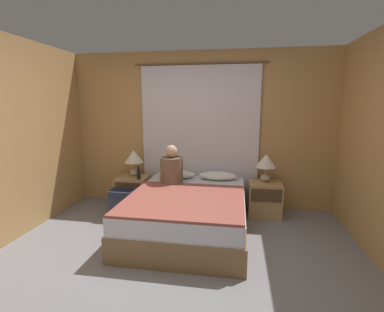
# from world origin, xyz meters

# --- Properties ---
(ground_plane) EXTENTS (16.00, 16.00, 0.00)m
(ground_plane) POSITION_xyz_m (0.00, 0.00, 0.00)
(ground_plane) COLOR gray
(wall_back) EXTENTS (4.31, 0.06, 2.50)m
(wall_back) POSITION_xyz_m (0.00, 1.99, 1.25)
(wall_back) COLOR tan
(wall_back) RESTS_ON ground_plane
(curtain_panel) EXTENTS (2.09, 0.02, 2.30)m
(curtain_panel) POSITION_xyz_m (0.00, 1.93, 1.15)
(curtain_panel) COLOR silver
(curtain_panel) RESTS_ON ground_plane
(bed) EXTENTS (1.49, 1.91, 0.52)m
(bed) POSITION_xyz_m (0.00, 0.92, 0.26)
(bed) COLOR olive
(bed) RESTS_ON ground_plane
(nightstand_left) EXTENTS (0.48, 0.43, 0.51)m
(nightstand_left) POSITION_xyz_m (-1.05, 1.64, 0.26)
(nightstand_left) COLOR tan
(nightstand_left) RESTS_ON ground_plane
(nightstand_right) EXTENTS (0.48, 0.43, 0.51)m
(nightstand_right) POSITION_xyz_m (1.05, 1.64, 0.26)
(nightstand_right) COLOR tan
(nightstand_right) RESTS_ON ground_plane
(lamp_left) EXTENTS (0.31, 0.31, 0.43)m
(lamp_left) POSITION_xyz_m (-1.05, 1.70, 0.81)
(lamp_left) COLOR #B2A899
(lamp_left) RESTS_ON nightstand_left
(lamp_right) EXTENTS (0.31, 0.31, 0.43)m
(lamp_right) POSITION_xyz_m (1.05, 1.70, 0.81)
(lamp_right) COLOR #B2A899
(lamp_right) RESTS_ON nightstand_right
(pillow_left) EXTENTS (0.59, 0.31, 0.12)m
(pillow_left) POSITION_xyz_m (-0.33, 1.68, 0.58)
(pillow_left) COLOR white
(pillow_left) RESTS_ON bed
(pillow_right) EXTENTS (0.59, 0.31, 0.12)m
(pillow_right) POSITION_xyz_m (0.33, 1.68, 0.58)
(pillow_right) COLOR white
(pillow_right) RESTS_ON bed
(blanket_on_bed) EXTENTS (1.43, 1.31, 0.03)m
(blanket_on_bed) POSITION_xyz_m (0.00, 0.65, 0.53)
(blanket_on_bed) COLOR #994C42
(blanket_on_bed) RESTS_ON bed
(person_left_in_bed) EXTENTS (0.33, 0.33, 0.58)m
(person_left_in_bed) POSITION_xyz_m (-0.32, 1.33, 0.75)
(person_left_in_bed) COLOR brown
(person_left_in_bed) RESTS_ON bed
(beer_bottle_on_left_stand) EXTENTS (0.06, 0.06, 0.21)m
(beer_bottle_on_left_stand) POSITION_xyz_m (-0.90, 1.51, 0.60)
(beer_bottle_on_left_stand) COLOR black
(beer_bottle_on_left_stand) RESTS_ON nightstand_left
(backpack_on_floor) EXTENTS (0.36, 0.26, 0.42)m
(backpack_on_floor) POSITION_xyz_m (-1.05, 1.22, 0.24)
(backpack_on_floor) COLOR #333D56
(backpack_on_floor) RESTS_ON ground_plane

